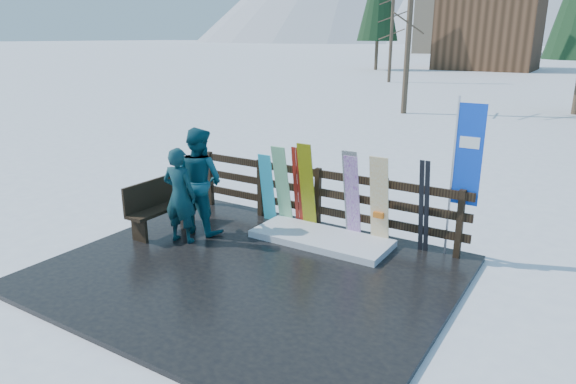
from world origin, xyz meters
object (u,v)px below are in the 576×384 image
Objects in this scene: snowboard_0 at (267,188)px; person_front at (180,195)px; snowboard_1 at (282,186)px; rental_flag at (464,161)px; snowboard_4 at (352,195)px; bench at (160,204)px; snowboard_3 at (353,198)px; snowboard_5 at (379,201)px; person_back at (199,181)px; snowboard_2 at (307,187)px.

person_front is at bearing -113.35° from snowboard_0.
rental_flag is at bearing 4.81° from snowboard_1.
person_front reaches higher than snowboard_4.
snowboard_4 is (3.17, 1.45, 0.30)m from bench.
snowboard_3 is at bearing -156.36° from person_front.
person_back reaches higher than snowboard_5.
rental_flag reaches higher than person_front.
person_front is (-2.48, -1.64, 0.02)m from snowboard_4.
bench is at bearing -140.23° from snowboard_1.
person_front is (-2.99, -1.64, 0.05)m from snowboard_5.
snowboard_2 is at bearing -145.71° from person_back.
snowboard_0 is at bearing 180.00° from snowboard_3.
snowboard_5 is 0.96× the size of person_front.
snowboard_3 reaches higher than snowboard_0.
person_back is at bearing -134.70° from snowboard_1.
person_back reaches higher than snowboard_2.
bench is at bearing -25.21° from person_front.
snowboard_5 is at bearing -159.82° from person_back.
snowboard_1 is 0.98× the size of snowboard_5.
snowboard_5 is (2.29, 0.00, 0.12)m from snowboard_0.
snowboard_2 is 1.41m from snowboard_5.
person_back is (-3.03, -1.09, 0.18)m from snowboard_5.
rental_flag is (1.76, 0.27, 0.83)m from snowboard_3.
snowboard_5 is at bearing 0.00° from snowboard_2.
snowboard_0 is 0.82× the size of snowboard_4.
snowboard_2 is at bearing -143.73° from person_front.
bench is 0.77× the size of person_back.
snowboard_5 is (0.51, 0.00, -0.02)m from snowboard_4.
snowboard_3 reaches higher than snowboard_1.
snowboard_3 is at bearing -156.34° from person_back.
rental_flag is at bearing -162.04° from person_back.
snowboard_5 is at bearing -167.92° from rental_flag.
rental_flag is 1.55× the size of person_front.
snowboard_2 is (0.54, 0.00, 0.06)m from snowboard_1.
bench is at bearing -158.56° from snowboard_5.
person_back is at bearing -162.37° from rental_flag.
snowboard_5 is at bearing 0.00° from snowboard_0.
snowboard_2 is at bearing 0.00° from snowboard_0.
rental_flag is (3.21, 0.27, 0.83)m from snowboard_1.
person_front reaches higher than snowboard_0.
rental_flag is 4.54m from person_back.
rental_flag is (1.78, 0.27, 0.79)m from snowboard_4.
bench is 0.95× the size of snowboard_1.
rental_flag is (1.26, 0.27, 0.81)m from snowboard_5.
rental_flag is at bearing 5.78° from snowboard_2.
rental_flag reaches higher than snowboard_1.
snowboard_3 is 0.49m from snowboard_5.
snowboard_3 is 2.76m from person_back.
rental_flag reaches higher than bench.
snowboard_2 is 1.05× the size of snowboard_5.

